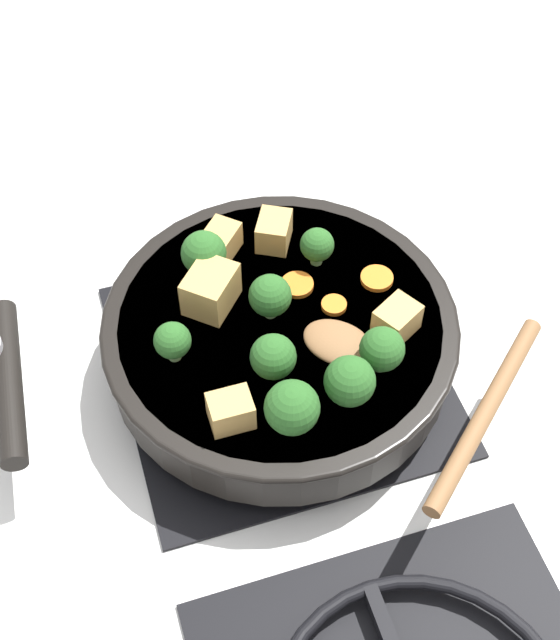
# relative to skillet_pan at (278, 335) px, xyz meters

# --- Properties ---
(ground_plane) EXTENTS (2.40, 2.40, 0.00)m
(ground_plane) POSITION_rel_skillet_pan_xyz_m (-0.00, 0.00, -0.06)
(ground_plane) COLOR silver
(front_burner_grate) EXTENTS (0.31, 0.31, 0.03)m
(front_burner_grate) POSITION_rel_skillet_pan_xyz_m (-0.00, 0.00, -0.04)
(front_burner_grate) COLOR black
(front_burner_grate) RESTS_ON ground_plane
(skillet_pan) EXTENTS (0.44, 0.34, 0.05)m
(skillet_pan) POSITION_rel_skillet_pan_xyz_m (0.00, 0.00, 0.00)
(skillet_pan) COLOR black
(skillet_pan) RESTS_ON front_burner_grate
(wooden_spoon) EXTENTS (0.22, 0.23, 0.02)m
(wooden_spoon) POSITION_rel_skillet_pan_xyz_m (-0.10, 0.11, 0.03)
(wooden_spoon) COLOR brown
(wooden_spoon) RESTS_ON skillet_pan
(tofu_cube_center_large) EXTENTS (0.04, 0.03, 0.03)m
(tofu_cube_center_large) POSITION_rel_skillet_pan_xyz_m (0.07, 0.09, 0.04)
(tofu_cube_center_large) COLOR tan
(tofu_cube_center_large) RESTS_ON skillet_pan
(tofu_cube_near_handle) EXTENTS (0.05, 0.05, 0.03)m
(tofu_cube_near_handle) POSITION_rel_skillet_pan_xyz_m (-0.10, 0.04, 0.04)
(tofu_cube_near_handle) COLOR tan
(tofu_cube_near_handle) RESTS_ON skillet_pan
(tofu_cube_east_chunk) EXTENTS (0.06, 0.06, 0.04)m
(tofu_cube_east_chunk) POSITION_rel_skillet_pan_xyz_m (0.05, -0.04, 0.04)
(tofu_cube_east_chunk) COLOR tan
(tofu_cube_east_chunk) RESTS_ON skillet_pan
(tofu_cube_west_chunk) EXTENTS (0.05, 0.05, 0.03)m
(tofu_cube_west_chunk) POSITION_rel_skillet_pan_xyz_m (0.03, -0.10, 0.04)
(tofu_cube_west_chunk) COLOR tan
(tofu_cube_west_chunk) RESTS_ON skillet_pan
(tofu_cube_back_piece) EXTENTS (0.05, 0.05, 0.03)m
(tofu_cube_back_piece) POSITION_rel_skillet_pan_xyz_m (-0.03, -0.10, 0.04)
(tofu_cube_back_piece) COLOR tan
(tofu_cube_back_piece) RESTS_ON skillet_pan
(broccoli_floret_near_spoon) EXTENTS (0.03, 0.03, 0.04)m
(broccoli_floret_near_spoon) POSITION_rel_skillet_pan_xyz_m (-0.06, -0.06, 0.05)
(broccoli_floret_near_spoon) COLOR #709956
(broccoli_floret_near_spoon) RESTS_ON skillet_pan
(broccoli_floret_center_top) EXTENTS (0.04, 0.04, 0.05)m
(broccoli_floret_center_top) POSITION_rel_skillet_pan_xyz_m (-0.03, 0.10, 0.05)
(broccoli_floret_center_top) COLOR #709956
(broccoli_floret_center_top) RESTS_ON skillet_pan
(broccoli_floret_east_rim) EXTENTS (0.03, 0.03, 0.04)m
(broccoli_floret_east_rim) POSITION_rel_skillet_pan_xyz_m (0.10, 0.01, 0.05)
(broccoli_floret_east_rim) COLOR #709956
(broccoli_floret_east_rim) RESTS_ON skillet_pan
(broccoli_floret_west_rim) EXTENTS (0.05, 0.05, 0.05)m
(broccoli_floret_west_rim) POSITION_rel_skillet_pan_xyz_m (0.02, 0.11, 0.05)
(broccoli_floret_west_rim) COLOR #709956
(broccoli_floret_west_rim) RESTS_ON skillet_pan
(broccoli_floret_north_edge) EXTENTS (0.04, 0.04, 0.05)m
(broccoli_floret_north_edge) POSITION_rel_skillet_pan_xyz_m (0.00, -0.01, 0.05)
(broccoli_floret_north_edge) COLOR #709956
(broccoli_floret_north_edge) RESTS_ON skillet_pan
(broccoli_floret_south_cluster) EXTENTS (0.04, 0.04, 0.05)m
(broccoli_floret_south_cluster) POSITION_rel_skillet_pan_xyz_m (0.02, 0.06, 0.05)
(broccoli_floret_south_cluster) COLOR #709956
(broccoli_floret_south_cluster) RESTS_ON skillet_pan
(broccoli_floret_mid_floret) EXTENTS (0.04, 0.04, 0.05)m
(broccoli_floret_mid_floret) POSITION_rel_skillet_pan_xyz_m (-0.07, 0.08, 0.05)
(broccoli_floret_mid_floret) COLOR #709956
(broccoli_floret_mid_floret) RESTS_ON skillet_pan
(broccoli_floret_small_inner) EXTENTS (0.04, 0.04, 0.05)m
(broccoli_floret_small_inner) POSITION_rel_skillet_pan_xyz_m (0.05, -0.08, 0.05)
(broccoli_floret_small_inner) COLOR #709956
(broccoli_floret_small_inner) RESTS_ON skillet_pan
(carrot_slice_orange_thin) EXTENTS (0.03, 0.03, 0.01)m
(carrot_slice_orange_thin) POSITION_rel_skillet_pan_xyz_m (-0.11, -0.02, 0.03)
(carrot_slice_orange_thin) COLOR orange
(carrot_slice_orange_thin) RESTS_ON skillet_pan
(carrot_slice_near_center) EXTENTS (0.03, 0.03, 0.01)m
(carrot_slice_near_center) POSITION_rel_skillet_pan_xyz_m (-0.03, -0.03, 0.03)
(carrot_slice_near_center) COLOR orange
(carrot_slice_near_center) RESTS_ON skillet_pan
(carrot_slice_edge_slice) EXTENTS (0.02, 0.02, 0.01)m
(carrot_slice_edge_slice) POSITION_rel_skillet_pan_xyz_m (-0.06, -0.00, 0.03)
(carrot_slice_edge_slice) COLOR orange
(carrot_slice_edge_slice) RESTS_ON skillet_pan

